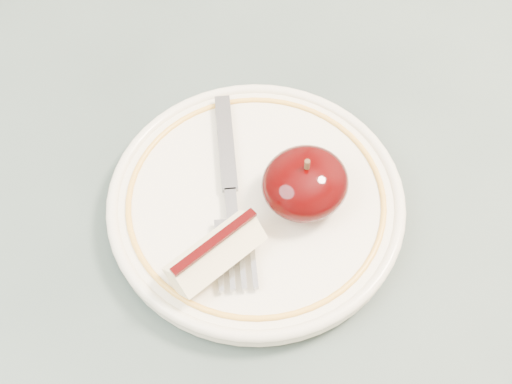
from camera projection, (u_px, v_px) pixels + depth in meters
table at (305, 305)px, 0.59m from camera, size 0.90×0.90×0.75m
plate at (256, 202)px, 0.53m from camera, size 0.22×0.22×0.02m
apple_half at (305, 183)px, 0.51m from camera, size 0.06×0.06×0.05m
apple_wedge at (215, 253)px, 0.48m from camera, size 0.07×0.03×0.03m
fork at (230, 191)px, 0.52m from camera, size 0.11×0.15×0.00m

